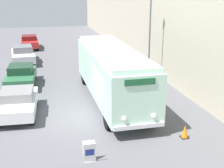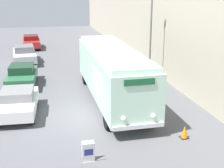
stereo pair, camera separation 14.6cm
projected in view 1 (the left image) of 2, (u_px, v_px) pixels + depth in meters
name	position (u px, v px, depth m)	size (l,w,h in m)	color
ground_plane	(86.00, 117.00, 16.56)	(80.00, 80.00, 0.00)	#56565B
building_wall_right	(146.00, 24.00, 26.28)	(0.30, 60.00, 7.18)	#B2A893
vintage_bus	(112.00, 71.00, 18.37)	(2.50, 10.53, 3.20)	black
sign_board	(89.00, 152.00, 12.19)	(0.50, 0.32, 0.85)	gray
streetlamp	(150.00, 24.00, 21.66)	(0.36, 0.36, 6.30)	#595E60
parked_car_near	(17.00, 102.00, 16.58)	(2.20, 4.13, 1.39)	black
parked_car_mid	(21.00, 75.00, 21.57)	(2.12, 4.22, 1.43)	black
parked_car_far	(23.00, 54.00, 28.02)	(2.24, 4.79, 1.54)	black
parked_car_distant	(29.00, 42.00, 34.53)	(1.96, 4.19, 1.45)	black
traffic_cone	(185.00, 131.00, 14.17)	(0.36, 0.36, 0.62)	black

